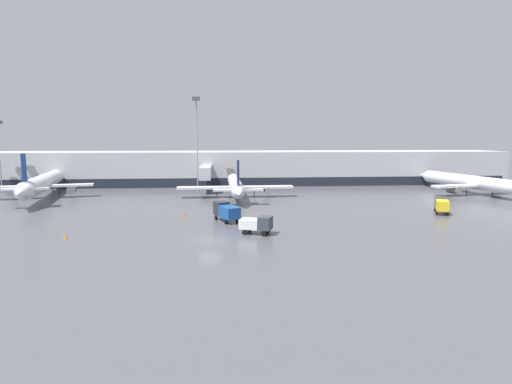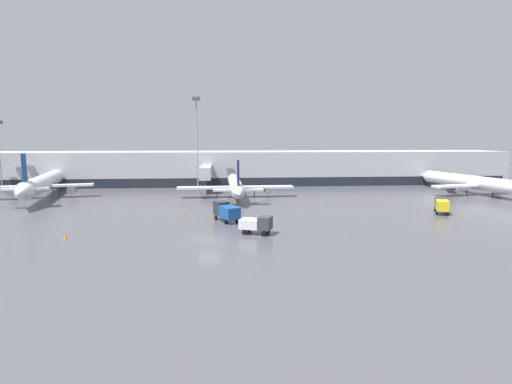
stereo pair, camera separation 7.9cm
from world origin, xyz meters
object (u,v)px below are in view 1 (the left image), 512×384
service_truck_0 (257,224)px  service_truck_3 (226,211)px  parked_jet_0 (477,183)px  traffic_cone_1 (185,214)px  parked_jet_2 (236,185)px  apron_light_mast_0 (196,119)px  parked_jet_1 (42,183)px  service_truck_1 (442,205)px  traffic_cone_0 (65,237)px

service_truck_0 → service_truck_3: service_truck_3 is taller
parked_jet_0 → traffic_cone_1: parked_jet_0 is taller
parked_jet_2 → service_truck_0: size_ratio=6.71×
parked_jet_2 → parked_jet_0: bearing=-91.4°
service_truck_0 → service_truck_3: bearing=137.4°
parked_jet_2 → service_truck_3: parked_jet_2 is taller
service_truck_0 → apron_light_mast_0: size_ratio=0.21×
parked_jet_1 → apron_light_mast_0: 36.25m
service_truck_3 → apron_light_mast_0: apron_light_mast_0 is taller
service_truck_1 → service_truck_3: service_truck_3 is taller
parked_jet_1 → traffic_cone_1: (31.72, -22.61, -2.84)m
parked_jet_1 → service_truck_1: parked_jet_1 is taller
traffic_cone_1 → parked_jet_1: bearing=144.5°
service_truck_0 → traffic_cone_1: bearing=151.8°
parked_jet_2 → apron_light_mast_0: bearing=33.9°
traffic_cone_0 → service_truck_1: bearing=12.6°
service_truck_0 → apron_light_mast_0: 49.65m
parked_jet_1 → traffic_cone_0: size_ratio=67.96×
apron_light_mast_0 → service_truck_3: bearing=-80.1°
service_truck_1 → apron_light_mast_0: apron_light_mast_0 is taller
service_truck_0 → parked_jet_1: bearing=162.5°
service_truck_0 → traffic_cone_0: (-24.20, -0.53, -1.10)m
parked_jet_0 → service_truck_3: bearing=103.6°
service_truck_3 → traffic_cone_0: bearing=89.2°
traffic_cone_1 → service_truck_0: bearing=-50.8°
parked_jet_1 → traffic_cone_0: parked_jet_1 is taller
service_truck_1 → traffic_cone_0: (-56.52, -12.62, -1.20)m
service_truck_1 → service_truck_3: size_ratio=0.96×
parked_jet_2 → service_truck_3: (-2.28, -24.72, -1.01)m
service_truck_3 → traffic_cone_0: size_ratio=10.65×
parked_jet_0 → service_truck_3: 61.26m
service_truck_1 → traffic_cone_0: size_ratio=10.25×
service_truck_3 → apron_light_mast_0: bearing=-15.0°
parked_jet_1 → parked_jet_2: 40.67m
parked_jet_2 → apron_light_mast_0: (-8.78, 12.68, 14.50)m
traffic_cone_0 → parked_jet_2: bearing=56.3°
parked_jet_2 → service_truck_3: bearing=173.9°
service_truck_3 → parked_jet_0: bearing=-91.6°
parked_jet_1 → traffic_cone_1: bearing=-137.2°
parked_jet_1 → parked_jet_2: bearing=-105.0°
service_truck_0 → traffic_cone_0: 24.23m
parked_jet_0 → apron_light_mast_0: apron_light_mast_0 is taller
service_truck_3 → traffic_cone_1: size_ratio=8.13×
service_truck_1 → service_truck_3: (-36.26, -3.57, 0.14)m
parked_jet_1 → parked_jet_2: size_ratio=1.23×
service_truck_3 → traffic_cone_0: (-20.26, -9.05, -1.34)m
parked_jet_2 → service_truck_0: (1.66, -33.25, -1.25)m
service_truck_1 → traffic_cone_1: service_truck_1 is taller
service_truck_0 → traffic_cone_0: size_ratio=8.23×
parked_jet_0 → service_truck_1: parked_jet_0 is taller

